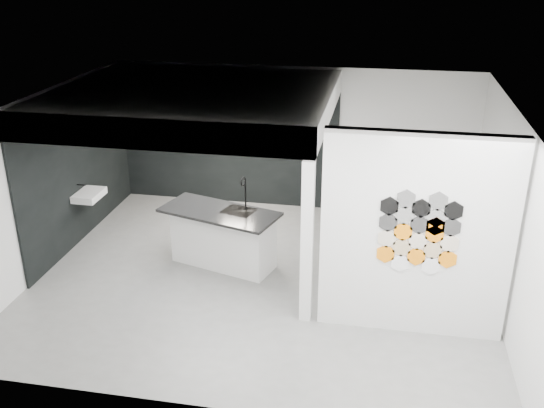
{
  "coord_description": "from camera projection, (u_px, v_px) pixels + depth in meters",
  "views": [
    {
      "loc": [
        1.69,
        -8.21,
        4.84
      ],
      "look_at": [
        0.1,
        0.3,
        1.15
      ],
      "focal_mm": 40.0,
      "sensor_mm": 36.0,
      "label": 1
    }
  ],
  "objects": [
    {
      "name": "glass_vase",
      "position": [
        299.0,
        142.0,
        11.63
      ],
      "size": [
        0.11,
        0.11,
        0.13
      ],
      "primitive_type": "cylinder",
      "rotation": [
        0.0,
        0.0,
        -0.2
      ],
      "color": "gray",
      "rests_on": "display_shelf"
    },
    {
      "name": "bulkhead",
      "position": [
        195.0,
        101.0,
        9.74
      ],
      "size": [
        4.4,
        4.0,
        0.4
      ],
      "primitive_type": "cube",
      "color": "silver",
      "rests_on": "corner_column"
    },
    {
      "name": "bay_clad_left",
      "position": [
        80.0,
        173.0,
        10.64
      ],
      "size": [
        0.04,
        4.0,
        2.35
      ],
      "primitive_type": "cube",
      "color": "black",
      "rests_on": "floor"
    },
    {
      "name": "partition_panel",
      "position": [
        416.0,
        237.0,
        7.78
      ],
      "size": [
        2.45,
        0.15,
        2.8
      ],
      "primitive_type": "cube",
      "color": "silver",
      "rests_on": "floor"
    },
    {
      "name": "stockpot",
      "position": [
        189.0,
        134.0,
        11.99
      ],
      "size": [
        0.3,
        0.3,
        0.2
      ],
      "primitive_type": "cylinder",
      "rotation": [
        0.0,
        0.0,
        -0.25
      ],
      "color": "black",
      "rests_on": "display_shelf"
    },
    {
      "name": "utensil_cup",
      "position": [
        188.0,
        136.0,
        12.02
      ],
      "size": [
        0.09,
        0.09,
        0.09
      ],
      "primitive_type": "cylinder",
      "rotation": [
        0.0,
        0.0,
        0.41
      ],
      "color": "black",
      "rests_on": "display_shelf"
    },
    {
      "name": "glass_bowl",
      "position": [
        299.0,
        143.0,
        11.64
      ],
      "size": [
        0.13,
        0.13,
        0.09
      ],
      "primitive_type": "cylinder",
      "rotation": [
        0.0,
        0.0,
        -0.04
      ],
      "color": "gray",
      "rests_on": "display_shelf"
    },
    {
      "name": "corner_column",
      "position": [
        307.0,
        243.0,
        8.11
      ],
      "size": [
        0.16,
        0.16,
        2.35
      ],
      "primitive_type": "cube",
      "color": "silver",
      "rests_on": "floor"
    },
    {
      "name": "floor",
      "position": [
        262.0,
        278.0,
        9.61
      ],
      "size": [
        7.0,
        6.0,
        0.01
      ],
      "primitive_type": "cube",
      "color": "slate"
    },
    {
      "name": "kitchen_island",
      "position": [
        223.0,
        236.0,
        9.82
      ],
      "size": [
        2.03,
        1.33,
        1.51
      ],
      "rotation": [
        0.0,
        0.0,
        -0.29
      ],
      "color": "silver",
      "rests_on": "floor"
    },
    {
      "name": "hex_tile_cluster",
      "position": [
        419.0,
        233.0,
        7.66
      ],
      "size": [
        1.04,
        0.02,
        1.16
      ],
      "color": "orange",
      "rests_on": "partition_panel"
    },
    {
      "name": "wall_basin",
      "position": [
        89.0,
        195.0,
        10.55
      ],
      "size": [
        0.4,
        0.6,
        0.12
      ],
      "primitive_type": "cube",
      "color": "silver",
      "rests_on": "bay_clad_left"
    },
    {
      "name": "fascia_beam",
      "position": [
        151.0,
        135.0,
        8.0
      ],
      "size": [
        4.4,
        0.16,
        0.4
      ],
      "primitive_type": "cube",
      "color": "silver",
      "rests_on": "corner_column"
    },
    {
      "name": "kettle",
      "position": [
        288.0,
        140.0,
        11.66
      ],
      "size": [
        0.24,
        0.24,
        0.16
      ],
      "primitive_type": "ellipsoid",
      "rotation": [
        0.0,
        0.0,
        -0.31
      ],
      "color": "black",
      "rests_on": "display_shelf"
    },
    {
      "name": "bottle_dark",
      "position": [
        208.0,
        136.0,
        11.93
      ],
      "size": [
        0.08,
        0.08,
        0.17
      ],
      "primitive_type": "cylinder",
      "rotation": [
        0.0,
        0.0,
        -0.41
      ],
      "color": "black",
      "rests_on": "display_shelf"
    },
    {
      "name": "bay_clad_back",
      "position": [
        228.0,
        146.0,
        12.06
      ],
      "size": [
        4.4,
        0.04,
        2.35
      ],
      "primitive_type": "cube",
      "color": "black",
      "rests_on": "floor"
    },
    {
      "name": "display_shelf",
      "position": [
        231.0,
        142.0,
        11.89
      ],
      "size": [
        3.0,
        0.15,
        0.04
      ],
      "primitive_type": "cube",
      "color": "black",
      "rests_on": "bay_clad_back"
    }
  ]
}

